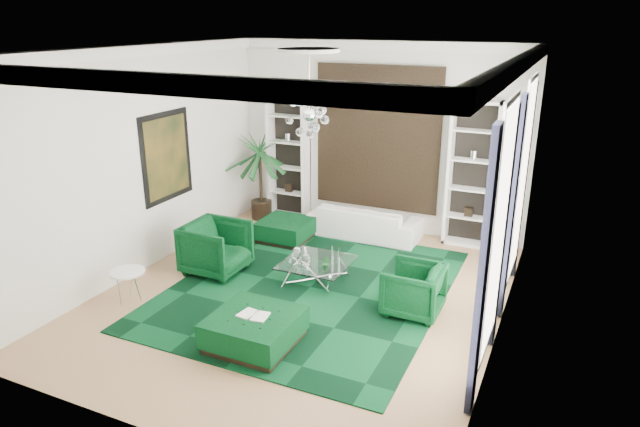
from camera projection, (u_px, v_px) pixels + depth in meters
The scene contains 30 objects.
floor at pixel (302, 296), 9.11m from camera, with size 6.00×7.00×0.02m, color tan.
ceiling at pixel (299, 48), 7.86m from camera, with size 6.00×7.00×0.02m, color white.
wall_back at pixel (378, 138), 11.50m from camera, with size 6.00×0.02×3.80m, color silver.
wall_front at pixel (138, 273), 5.47m from camera, with size 6.00×0.02×3.80m, color silver.
wall_left at pixel (142, 161), 9.67m from camera, with size 0.02×7.00×3.80m, color silver.
wall_right at pixel (511, 209), 7.30m from camera, with size 0.02×7.00×3.80m, color silver.
crown_molding at pixel (299, 57), 7.89m from camera, with size 6.00×7.00×0.18m, color white, non-canonical shape.
ceiling_medallion at pixel (309, 50), 8.13m from camera, with size 0.90×0.90×0.05m, color white.
tapestry at pixel (377, 138), 11.46m from camera, with size 2.50×0.06×2.80m, color black.
shelving_left at pixel (288, 155), 12.26m from camera, with size 0.90×0.38×2.80m, color white, non-canonical shape.
shelving_right at pixel (472, 175), 10.73m from camera, with size 0.90×0.38×2.80m, color white, non-canonical shape.
painting at pixel (167, 157), 10.18m from camera, with size 0.04×1.30×1.60m, color black.
window_near at pixel (499, 231), 6.54m from camera, with size 0.03×1.10×2.90m, color white.
curtain_near_a at pixel (482, 277), 5.96m from camera, with size 0.07×0.30×3.25m, color black.
curtain_near_b at pixel (503, 229), 7.30m from camera, with size 0.07×0.30×3.25m, color black.
window_far at pixel (522, 179), 8.60m from camera, with size 0.03×1.10×2.90m, color white.
curtain_far_a at pixel (511, 210), 8.02m from camera, with size 0.07×0.30×3.25m, color black.
curtain_far_b at pixel (524, 182), 9.36m from camera, with size 0.07×0.30×3.25m, color black.
rug at pixel (310, 288), 9.37m from camera, with size 4.20×5.00×0.02m, color black.
sofa at pixel (365, 221), 11.45m from camera, with size 2.21×0.86×0.64m, color silver.
armchair_left at pixel (216, 248), 9.82m from camera, with size 0.97×0.99×0.90m, color black.
armchair_right at pixel (413, 290), 8.47m from camera, with size 0.82×0.84×0.77m, color black.
coffee_table at pixel (317, 272), 9.52m from camera, with size 1.08×1.08×0.37m, color white, non-canonical shape.
ottoman_side at pixel (286, 230), 11.29m from camera, with size 0.95×0.95×0.42m, color black.
ottoman_front at pixel (254, 330), 7.69m from camera, with size 1.12×1.12×0.45m, color black.
book at pixel (254, 315), 7.61m from camera, with size 0.41×0.27×0.03m, color white.
side_table at pixel (129, 287), 8.83m from camera, with size 0.54×0.54×0.51m, color white.
palm at pixel (260, 164), 12.21m from camera, with size 1.52×1.52×2.44m, color #1A5123, non-canonical shape.
chandelier at pixel (309, 115), 8.43m from camera, with size 0.78×0.78×0.71m, color white, non-canonical shape.
table_plant at pixel (326, 263), 9.12m from camera, with size 0.13×0.11×0.24m, color #1A5123.
Camera 1 is at (3.66, -7.31, 4.24)m, focal length 32.00 mm.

